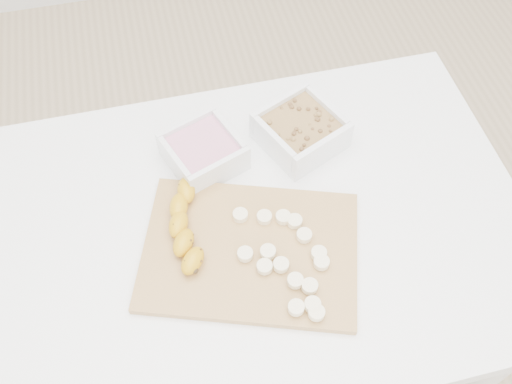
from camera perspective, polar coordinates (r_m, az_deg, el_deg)
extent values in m
plane|color=#C6AD89|center=(1.74, 0.24, -15.85)|extent=(3.50, 3.50, 0.00)
cube|color=white|center=(1.07, 0.37, -3.69)|extent=(1.00, 0.70, 0.04)
cylinder|color=white|center=(1.44, 21.46, -17.27)|extent=(0.05, 0.05, 0.71)
cylinder|color=white|center=(1.56, -18.29, -4.70)|extent=(0.05, 0.05, 0.71)
cylinder|color=white|center=(1.63, 13.00, 1.47)|extent=(0.05, 0.05, 0.71)
cube|color=white|center=(1.11, -5.28, 4.06)|extent=(0.17, 0.17, 0.06)
cube|color=pink|center=(1.11, -5.29, 4.14)|extent=(0.14, 0.14, 0.04)
cube|color=white|center=(1.14, 4.48, 6.15)|extent=(0.19, 0.19, 0.07)
cube|color=olive|center=(1.14, 4.49, 6.24)|extent=(0.16, 0.16, 0.04)
cube|color=tan|center=(1.01, -0.60, -5.89)|extent=(0.44, 0.38, 0.01)
cylinder|color=#FBEABB|center=(1.04, -1.58, -2.33)|extent=(0.03, 0.03, 0.01)
cylinder|color=#FBEABB|center=(1.03, 0.84, -2.53)|extent=(0.03, 0.03, 0.01)
cylinder|color=#FBEABB|center=(1.03, 2.73, -2.53)|extent=(0.03, 0.03, 0.01)
cylinder|color=#FBEABB|center=(1.03, 3.89, -2.93)|extent=(0.03, 0.03, 0.01)
cylinder|color=#FBEABB|center=(1.02, 4.84, -4.35)|extent=(0.03, 0.03, 0.01)
cylinder|color=#FBEABB|center=(1.00, 6.31, -6.13)|extent=(0.03, 0.03, 0.01)
cylinder|color=#FBEABB|center=(0.99, 6.56, -7.01)|extent=(0.03, 0.03, 0.01)
cylinder|color=#FBEABB|center=(0.99, -1.09, -6.23)|extent=(0.03, 0.03, 0.01)
cylinder|color=#FBEABB|center=(0.98, 0.86, -7.48)|extent=(0.03, 0.03, 0.01)
cylinder|color=#FBEABB|center=(0.98, 2.52, -7.29)|extent=(0.03, 0.03, 0.01)
cylinder|color=#FBEABB|center=(0.97, 3.95, -8.84)|extent=(0.03, 0.03, 0.01)
cylinder|color=#FBEABB|center=(0.97, 5.40, -9.36)|extent=(0.03, 0.03, 0.01)
cylinder|color=#FBEABB|center=(0.95, 6.07, -11.91)|extent=(0.03, 0.03, 0.01)
cylinder|color=#FBEABB|center=(0.95, 4.04, -11.46)|extent=(0.03, 0.03, 0.01)
cylinder|color=#FBEABB|center=(0.95, 5.68, -11.14)|extent=(0.03, 0.03, 0.01)
cylinder|color=#FBEABB|center=(0.99, 1.20, -6.00)|extent=(0.03, 0.03, 0.01)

